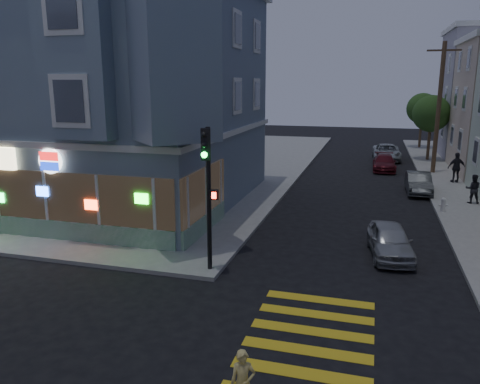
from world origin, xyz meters
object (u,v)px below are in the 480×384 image
at_px(utility_pole, 439,106).
at_px(pedestrian_b, 457,168).
at_px(pedestrian_a, 473,189).
at_px(parked_car_a, 390,241).
at_px(street_tree_near, 431,114).
at_px(parked_car_c, 384,163).
at_px(traffic_signal, 208,176).
at_px(running_child, 243,383).
at_px(parked_car_b, 418,183).
at_px(fire_hydrant, 443,204).
at_px(street_tree_far, 422,109).
at_px(parked_car_d, 387,152).

relative_size(utility_pole, pedestrian_b, 4.69).
xyz_separation_m(pedestrian_a, parked_car_a, (-4.40, -8.99, -0.31)).
xyz_separation_m(street_tree_near, parked_car_c, (-3.55, -5.49, -3.35)).
distance_m(utility_pole, traffic_signal, 23.41).
relative_size(running_child, parked_car_b, 0.36).
distance_m(parked_car_b, parked_car_c, 7.39).
xyz_separation_m(parked_car_a, fire_hydrant, (2.70, 6.77, -0.10)).
relative_size(street_tree_far, parked_car_b, 1.40).
distance_m(street_tree_near, street_tree_far, 8.00).
height_order(utility_pole, street_tree_far, utility_pole).
bearing_deg(running_child, pedestrian_a, 51.02).
bearing_deg(fire_hydrant, pedestrian_b, 77.69).
bearing_deg(parked_car_d, parked_car_b, -84.97).
height_order(pedestrian_a, parked_car_c, pedestrian_a).
xyz_separation_m(street_tree_far, pedestrian_a, (0.80, -22.94, -3.01)).
relative_size(street_tree_far, fire_hydrant, 7.54).
bearing_deg(pedestrian_b, traffic_signal, 43.92).
bearing_deg(utility_pole, pedestrian_a, -83.62).
xyz_separation_m(utility_pole, parked_car_d, (-3.09, 5.71, -4.13)).
relative_size(utility_pole, parked_car_a, 2.49).
xyz_separation_m(street_tree_far, running_child, (-6.60, -41.78, -3.25)).
bearing_deg(parked_car_b, pedestrian_b, 51.33).
height_order(street_tree_far, pedestrian_b, street_tree_far).
bearing_deg(parked_car_c, utility_pole, -9.40).
bearing_deg(utility_pole, parked_car_a, -100.74).
distance_m(pedestrian_b, parked_car_a, 15.22).
distance_m(parked_car_b, fire_hydrant, 4.58).
xyz_separation_m(parked_car_d, traffic_signal, (-6.28, -27.12, 2.77)).
relative_size(parked_car_c, parked_car_d, 0.83).
bearing_deg(street_tree_far, street_tree_near, -90.00).
bearing_deg(parked_car_d, utility_pole, -63.84).
distance_m(running_child, parked_car_d, 33.66).
distance_m(street_tree_far, parked_car_b, 20.98).
xyz_separation_m(utility_pole, street_tree_near, (0.20, 6.00, -0.86)).
bearing_deg(pedestrian_a, parked_car_c, -64.06).
bearing_deg(running_child, parked_car_c, 66.32).
relative_size(pedestrian_a, parked_car_b, 0.41).
distance_m(street_tree_near, parked_car_b, 13.18).
height_order(street_tree_far, traffic_signal, street_tree_far).
bearing_deg(parked_car_d, pedestrian_b, -67.99).
bearing_deg(parked_car_c, parked_car_b, -76.29).
bearing_deg(parked_car_d, running_child, -97.88).
bearing_deg(parked_car_a, pedestrian_a, 56.50).
bearing_deg(parked_car_a, utility_pole, 71.86).
bearing_deg(parked_car_d, fire_hydrant, -84.18).
relative_size(street_tree_far, pedestrian_a, 3.42).
height_order(running_child, parked_car_b, running_child).
bearing_deg(parked_car_a, traffic_signal, -157.21).
bearing_deg(running_child, fire_hydrant, 53.55).
relative_size(utility_pole, fire_hydrant, 12.80).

